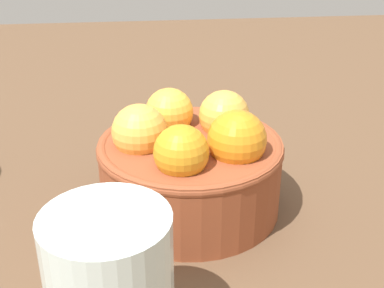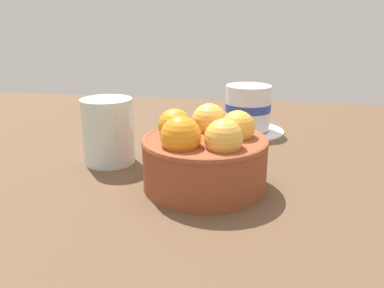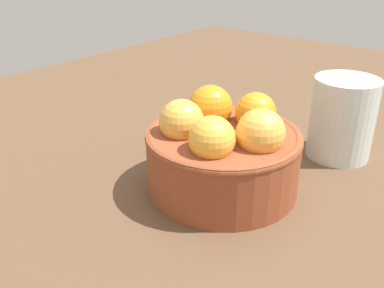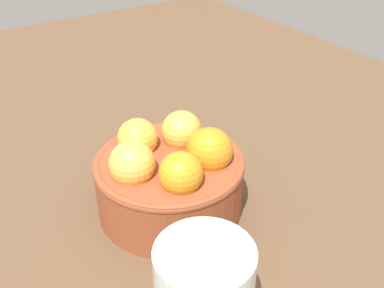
% 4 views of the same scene
% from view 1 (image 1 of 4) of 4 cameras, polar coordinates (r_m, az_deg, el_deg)
% --- Properties ---
extents(ground_plane, '(1.45, 1.11, 0.03)m').
position_cam_1_polar(ground_plane, '(0.48, -0.18, -8.49)').
color(ground_plane, brown).
extents(terracotta_bowl, '(0.16, 0.16, 0.10)m').
position_cam_1_polar(terracotta_bowl, '(0.44, -0.15, -2.11)').
color(terracotta_bowl, brown).
rests_on(terracotta_bowl, ground_plane).
extents(water_glass, '(0.07, 0.07, 0.10)m').
position_cam_1_polar(water_glass, '(0.32, -8.96, -15.19)').
color(water_glass, silver).
rests_on(water_glass, ground_plane).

